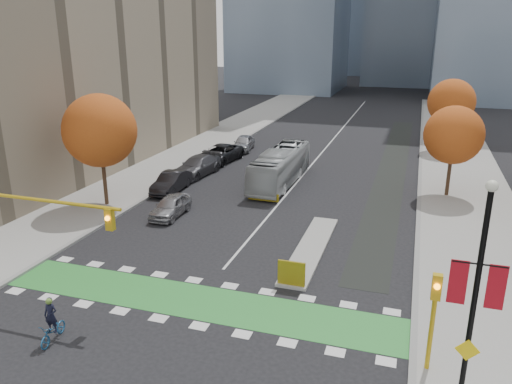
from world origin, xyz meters
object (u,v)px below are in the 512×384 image
Objects in this scene: bus at (280,166)px; parked_car_e at (244,143)px; tree_west at (100,131)px; tree_east_far at (451,102)px; parked_car_d at (220,154)px; hazard_board at (291,273)px; parked_car_a at (171,206)px; parked_car_c at (197,166)px; banner_lamppost at (476,293)px; parked_car_b at (171,182)px; traffic_signal_east at (434,308)px; cyclist at (53,327)px; tree_east_near at (454,135)px; traffic_signal_west at (19,219)px.

bus is 12.77m from parked_car_e.
tree_west reaches higher than parked_car_e.
tree_east_far is 1.29× the size of parked_car_d.
hazard_board is at bearing -73.75° from parked_car_e.
hazard_board is at bearing -36.00° from parked_car_a.
bus is at bearing 6.09° from parked_car_c.
parked_car_b is (-20.50, 19.05, -3.83)m from banner_lamppost.
hazard_board is 8.26m from traffic_signal_east.
tree_east_far is 1.64× the size of parked_car_e.
bus reaches higher than hazard_board.
banner_lamppost is 16.33m from cyclist.
tree_east_near is 21.39m from parked_car_c.
traffic_signal_west is at bearing -96.97° from parked_car_e.
cyclist reaches higher than hazard_board.
parked_car_c reaches higher than hazard_board.
tree_west is at bearing -108.11° from parked_car_e.
parked_car_e is at bearing 113.84° from hazard_board.
cyclist reaches higher than parked_car_a.
tree_east_near is 22.66m from traffic_signal_east.
parked_car_c is (-19.50, 22.05, -1.90)m from traffic_signal_east.
traffic_signal_west reaches higher than traffic_signal_east.
cyclist is (7.67, -15.27, -4.95)m from tree_west.
parked_car_b is (-7.73, -4.81, -0.70)m from bus.
parked_car_a is (-2.17, 14.81, 0.05)m from cyclist.
traffic_signal_west is 0.80× the size of bus.
cyclist is at bearing -74.12° from parked_car_d.
parked_car_d is at bearing 97.75° from parked_car_a.
parked_car_c is (-21.50, -16.46, -4.40)m from tree_east_far.
traffic_signal_west reaches higher than bus.
tree_east_far is at bearing 43.15° from parked_car_b.
tree_east_far is 0.90× the size of traffic_signal_west.
hazard_board is 0.20× the size of tree_east_near.
bus is at bearing -64.23° from parked_car_e.
traffic_signal_east is 0.69× the size of parked_car_d.
banner_lamppost is (23.50, -14.50, -1.01)m from tree_west.
hazard_board is 17.96m from bus.
parked_car_b reaches higher than parked_car_a.
parked_car_d is (-7.54, 5.19, -0.66)m from bus.
bus is at bearing 107.10° from hazard_board.
hazard_board is 0.13× the size of bus.
parked_car_c is at bearing 103.00° from parked_car_a.
traffic_signal_west is at bearing -79.71° from parked_car_c.
tree_east_near is 1.73× the size of traffic_signal_east.
traffic_signal_west is at bearing -71.98° from tree_west.
banner_lamppost reaches higher than parked_car_e.
parked_car_b is (-21.00, -5.46, -4.08)m from tree_east_near.
cyclist is 0.34× the size of parked_car_d.
parked_car_e is (-18.79, 32.51, -1.94)m from traffic_signal_east.
traffic_signal_east is 0.86× the size of parked_car_b.
cyclist is 35.49m from parked_car_e.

